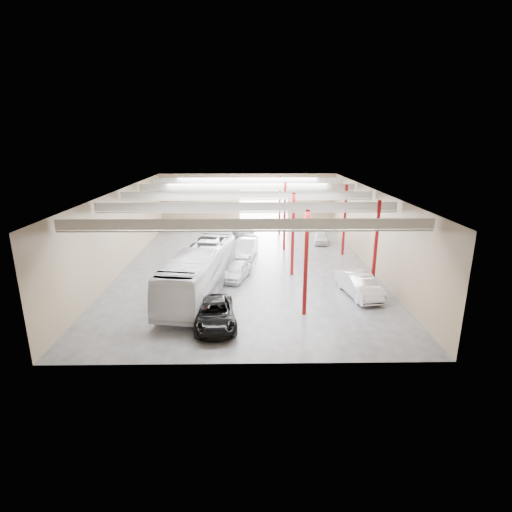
{
  "coord_description": "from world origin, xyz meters",
  "views": [
    {
      "loc": [
        0.22,
        -34.28,
        11.26
      ],
      "look_at": [
        0.71,
        -3.75,
        2.2
      ],
      "focal_mm": 28.0,
      "sensor_mm": 36.0,
      "label": 1
    }
  ],
  "objects_px": {
    "coach_bus": "(200,271)",
    "car_row_c": "(245,234)",
    "car_row_b": "(246,248)",
    "black_sedan": "(214,314)",
    "car_row_a": "(237,271)",
    "car_right_near": "(359,285)",
    "car_right_far": "(321,237)"
  },
  "relations": [
    {
      "from": "coach_bus",
      "to": "car_right_far",
      "type": "xyz_separation_m",
      "value": [
        11.61,
        14.92,
        -1.08
      ]
    },
    {
      "from": "car_row_c",
      "to": "black_sedan",
      "type": "bearing_deg",
      "value": -105.66
    },
    {
      "from": "car_right_near",
      "to": "car_row_b",
      "type": "bearing_deg",
      "value": 119.5
    },
    {
      "from": "car_row_c",
      "to": "car_right_near",
      "type": "bearing_deg",
      "value": -73.93
    },
    {
      "from": "car_row_a",
      "to": "car_right_near",
      "type": "distance_m",
      "value": 9.93
    },
    {
      "from": "coach_bus",
      "to": "car_row_a",
      "type": "bearing_deg",
      "value": 60.02
    },
    {
      "from": "car_row_c",
      "to": "car_right_far",
      "type": "height_order",
      "value": "car_row_c"
    },
    {
      "from": "car_right_near",
      "to": "car_right_far",
      "type": "height_order",
      "value": "car_right_near"
    },
    {
      "from": "black_sedan",
      "to": "car_right_far",
      "type": "xyz_separation_m",
      "value": [
        10.11,
        20.21,
        -0.09
      ]
    },
    {
      "from": "car_row_b",
      "to": "black_sedan",
      "type": "bearing_deg",
      "value": -88.28
    },
    {
      "from": "coach_bus",
      "to": "car_row_c",
      "type": "relative_size",
      "value": 2.24
    },
    {
      "from": "black_sedan",
      "to": "car_right_far",
      "type": "height_order",
      "value": "black_sedan"
    },
    {
      "from": "car_row_b",
      "to": "car_right_near",
      "type": "height_order",
      "value": "car_right_near"
    },
    {
      "from": "car_row_a",
      "to": "car_row_b",
      "type": "relative_size",
      "value": 0.8
    },
    {
      "from": "black_sedan",
      "to": "car_row_a",
      "type": "height_order",
      "value": "black_sedan"
    },
    {
      "from": "black_sedan",
      "to": "car_row_c",
      "type": "height_order",
      "value": "car_row_c"
    },
    {
      "from": "coach_bus",
      "to": "car_row_c",
      "type": "distance_m",
      "value": 16.46
    },
    {
      "from": "black_sedan",
      "to": "car_row_b",
      "type": "xyz_separation_m",
      "value": [
        1.8,
        15.0,
        0.09
      ]
    },
    {
      "from": "black_sedan",
      "to": "car_right_far",
      "type": "distance_m",
      "value": 22.6
    },
    {
      "from": "black_sedan",
      "to": "car_row_b",
      "type": "relative_size",
      "value": 1.06
    },
    {
      "from": "coach_bus",
      "to": "car_row_b",
      "type": "relative_size",
      "value": 2.41
    },
    {
      "from": "car_right_near",
      "to": "car_right_far",
      "type": "xyz_separation_m",
      "value": [
        -0.19,
        15.52,
        -0.19
      ]
    },
    {
      "from": "coach_bus",
      "to": "car_right_near",
      "type": "xyz_separation_m",
      "value": [
        11.8,
        -0.6,
        -0.89
      ]
    },
    {
      "from": "car_right_near",
      "to": "car_right_far",
      "type": "relative_size",
      "value": 1.33
    },
    {
      "from": "car_row_a",
      "to": "coach_bus",
      "type": "bearing_deg",
      "value": -112.16
    },
    {
      "from": "coach_bus",
      "to": "car_right_near",
      "type": "bearing_deg",
      "value": 6.51
    },
    {
      "from": "black_sedan",
      "to": "car_right_near",
      "type": "relative_size",
      "value": 1.05
    },
    {
      "from": "coach_bus",
      "to": "car_row_b",
      "type": "height_order",
      "value": "coach_bus"
    },
    {
      "from": "coach_bus",
      "to": "car_right_near",
      "type": "height_order",
      "value": "coach_bus"
    },
    {
      "from": "car_row_c",
      "to": "car_right_near",
      "type": "xyz_separation_m",
      "value": [
        8.67,
        -16.74,
        0.05
      ]
    },
    {
      "from": "car_row_c",
      "to": "car_right_far",
      "type": "xyz_separation_m",
      "value": [
        8.48,
        -1.22,
        -0.14
      ]
    },
    {
      "from": "car_row_a",
      "to": "car_row_c",
      "type": "relative_size",
      "value": 0.75
    }
  ]
}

